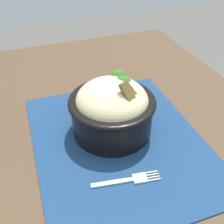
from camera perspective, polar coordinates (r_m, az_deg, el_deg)
table at (r=0.64m, az=2.72°, el=-13.69°), size 1.18×0.77×0.76m
placemat at (r=0.59m, az=1.38°, el=-6.13°), size 0.44×0.36×0.00m
bowl at (r=0.57m, az=0.07°, el=0.94°), size 0.19×0.19×0.14m
fork at (r=0.51m, az=3.61°, el=-14.10°), size 0.03×0.13×0.00m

